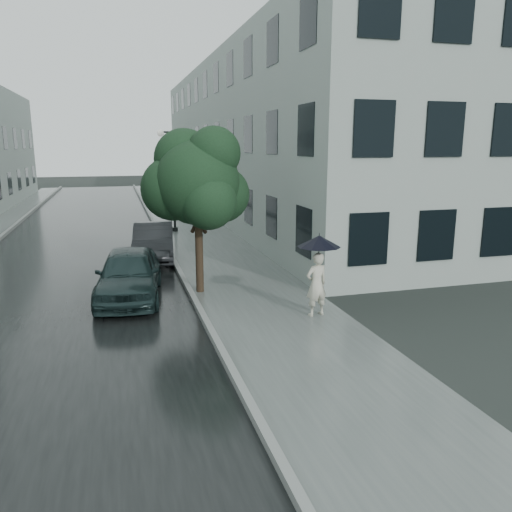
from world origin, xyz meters
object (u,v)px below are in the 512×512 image
object	(u,v)px
street_tree	(197,181)
car_near	(129,274)
lamp_post	(170,174)
car_far	(154,242)
pedestrian	(316,284)

from	to	relation	value
street_tree	car_near	size ratio (longest dim) A/B	1.14
street_tree	lamp_post	world-z (taller)	lamp_post
car_near	car_far	xyz separation A→B (m)	(1.03, 4.73, -0.03)
street_tree	car_far	size ratio (longest dim) A/B	1.15
street_tree	car_far	distance (m)	5.24
street_tree	lamp_post	bearing A→B (deg)	87.96
pedestrian	lamp_post	distance (m)	13.67
pedestrian	lamp_post	world-z (taller)	lamp_post
street_tree	car_near	bearing A→B (deg)	-173.33
pedestrian	street_tree	size ratio (longest dim) A/B	0.34
car_far	pedestrian	bearing A→B (deg)	-59.88
pedestrian	car_far	distance (m)	8.20
pedestrian	street_tree	xyz separation A→B (m)	(-2.44, 2.96, 2.37)
lamp_post	car_far	xyz separation A→B (m)	(-1.32, -5.91, -2.12)
street_tree	pedestrian	bearing A→B (deg)	-50.53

